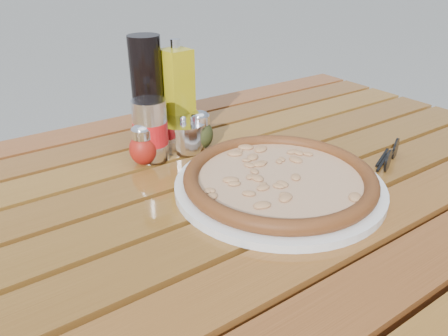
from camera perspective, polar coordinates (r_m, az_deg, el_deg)
table at (r=0.80m, az=0.83°, el=-7.30°), size 1.40×0.90×0.75m
plate at (r=0.76m, az=7.20°, el=-2.28°), size 0.46×0.46×0.01m
pizza at (r=0.75m, az=7.27°, el=-1.24°), size 0.40×0.40×0.03m
pepper_shaker at (r=0.84m, az=-10.53°, el=2.94°), size 0.07×0.07×0.08m
oregano_shaker at (r=0.90m, az=-3.15°, el=4.88°), size 0.06×0.06×0.08m
dark_bottle at (r=0.94m, az=-9.98°, el=10.08°), size 0.08×0.08×0.22m
soda_can at (r=0.86m, az=-9.56°, el=4.83°), size 0.07×0.07×0.12m
olive_oil_cruet at (r=0.94m, az=-6.09°, el=9.62°), size 0.06×0.06×0.21m
parmesan_tin at (r=0.90m, az=-5.30°, el=4.38°), size 0.12×0.12×0.07m
sunglasses at (r=0.90m, az=20.88°, el=1.52°), size 0.11×0.06×0.04m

